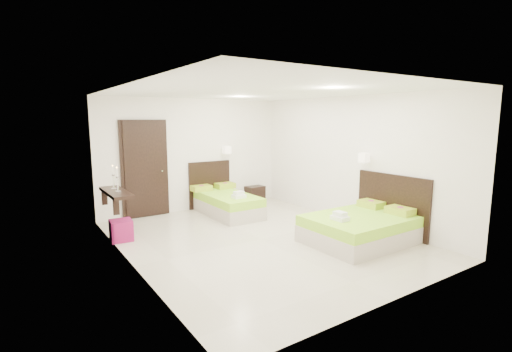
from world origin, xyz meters
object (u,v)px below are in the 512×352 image
bed_double (362,226)px  ottoman (121,230)px  nightstand (254,194)px  bed_single (226,202)px

bed_double → ottoman: 4.26m
bed_double → ottoman: size_ratio=4.90×
ottoman → bed_double: bearing=-34.3°
bed_double → ottoman: bed_double is taller
bed_double → nightstand: (0.17, 3.72, -0.07)m
bed_single → ottoman: size_ratio=4.89×
bed_double → nightstand: 3.72m
nightstand → bed_single: bearing=-154.8°
bed_single → ottoman: (-2.46, -0.62, -0.09)m
nightstand → bed_double: bearing=-97.0°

